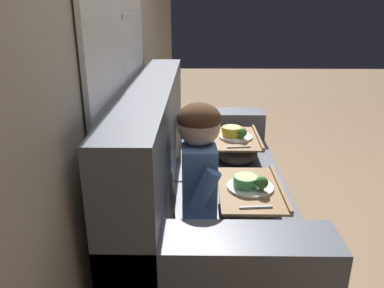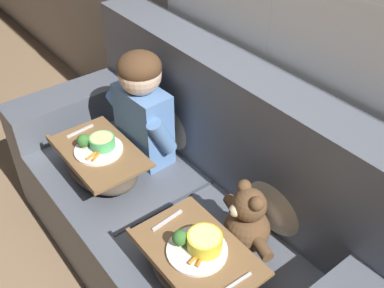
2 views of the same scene
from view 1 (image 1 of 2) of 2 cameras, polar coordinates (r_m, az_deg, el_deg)
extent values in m
plane|color=#8E7051|center=(2.42, 2.66, -15.74)|extent=(14.00, 14.00, 0.00)
cube|color=#A89E8E|center=(2.00, -12.08, 16.41)|extent=(8.00, 0.05, 2.60)
cube|color=white|center=(1.99, -10.96, 18.46)|extent=(1.36, 0.02, 1.31)
cube|color=black|center=(1.99, -11.14, 18.45)|extent=(1.31, 0.01, 1.26)
cube|color=white|center=(1.99, -10.85, 18.47)|extent=(0.02, 0.02, 1.26)
cube|color=white|center=(1.99, -10.85, 18.47)|extent=(1.31, 0.02, 0.02)
cube|color=#565B66|center=(2.29, 2.75, -11.02)|extent=(1.87, 0.86, 0.47)
cube|color=#565B66|center=(2.08, -5.86, 1.37)|extent=(1.87, 0.22, 0.57)
cube|color=#565B66|center=(1.42, 4.04, -17.08)|extent=(0.22, 0.86, 0.20)
cube|color=#565B66|center=(2.91, 2.37, 3.19)|extent=(0.22, 0.86, 0.20)
cube|color=#3D424C|center=(2.17, 3.39, -5.71)|extent=(0.01, 0.60, 0.01)
ellipsoid|color=#C1B293|center=(1.78, -4.62, -5.84)|extent=(0.36, 0.17, 0.38)
ellipsoid|color=#C1B293|center=(2.44, -3.11, 1.62)|extent=(0.34, 0.17, 0.36)
cube|color=#5B84BC|center=(1.77, 1.00, -5.48)|extent=(0.28, 0.17, 0.37)
sphere|color=beige|center=(1.67, 1.06, 2.86)|extent=(0.19, 0.19, 0.19)
ellipsoid|color=#4C331E|center=(1.66, 1.06, 3.97)|extent=(0.20, 0.20, 0.14)
cylinder|color=#5B84BC|center=(1.61, 1.87, -7.05)|extent=(0.08, 0.15, 0.21)
cylinder|color=#5B84BC|center=(1.90, 1.19, -2.60)|extent=(0.08, 0.15, 0.21)
sphere|color=brown|center=(2.47, 0.96, -0.18)|extent=(0.18, 0.18, 0.18)
sphere|color=brown|center=(2.42, 0.98, 2.77)|extent=(0.13, 0.13, 0.13)
sphere|color=brown|center=(2.36, 0.69, 3.62)|extent=(0.05, 0.05, 0.05)
sphere|color=brown|center=(2.45, 1.28, 4.24)|extent=(0.05, 0.05, 0.05)
sphere|color=beige|center=(2.41, 2.31, 2.51)|extent=(0.05, 0.05, 0.05)
sphere|color=black|center=(2.41, 2.61, 2.55)|extent=(0.02, 0.02, 0.02)
cylinder|color=brown|center=(2.35, 0.22, -0.73)|extent=(0.10, 0.07, 0.05)
cylinder|color=brown|center=(2.57, 1.65, 1.08)|extent=(0.10, 0.07, 0.05)
cylinder|color=brown|center=(2.43, 2.77, -2.21)|extent=(0.07, 0.09, 0.05)
cylinder|color=brown|center=(2.51, 3.21, -1.51)|extent=(0.07, 0.09, 0.05)
ellipsoid|color=#473D33|center=(1.84, 8.71, -8.82)|extent=(0.46, 0.29, 0.13)
cube|color=brown|center=(1.81, 8.83, -6.81)|extent=(0.47, 0.30, 0.01)
cube|color=brown|center=(1.83, 13.29, -6.35)|extent=(0.47, 0.02, 0.02)
cylinder|color=white|center=(1.80, 8.85, -6.47)|extent=(0.22, 0.22, 0.01)
cylinder|color=#4CAD60|center=(1.78, 8.17, -5.63)|extent=(0.12, 0.12, 0.05)
cylinder|color=#E5D189|center=(1.77, 8.20, -5.00)|extent=(0.10, 0.10, 0.01)
sphere|color=#38702D|center=(1.75, 10.61, -5.78)|extent=(0.06, 0.06, 0.06)
cylinder|color=#7A9E56|center=(1.76, 10.54, -6.68)|extent=(0.02, 0.02, 0.03)
cylinder|color=orange|center=(1.83, 10.21, -5.70)|extent=(0.03, 0.07, 0.01)
cylinder|color=orange|center=(1.84, 9.81, -5.46)|extent=(0.04, 0.06, 0.01)
cube|color=silver|center=(1.64, 9.70, -9.45)|extent=(0.02, 0.14, 0.01)
ellipsoid|color=#473D33|center=(2.49, 6.61, -0.74)|extent=(0.45, 0.29, 0.13)
cube|color=brown|center=(2.46, 6.68, 0.84)|extent=(0.46, 0.30, 0.01)
cube|color=brown|center=(2.48, 10.00, 1.12)|extent=(0.46, 0.02, 0.02)
cylinder|color=white|center=(2.46, 6.69, 1.10)|extent=(0.22, 0.22, 0.01)
cylinder|color=yellow|center=(2.45, 6.08, 1.95)|extent=(0.13, 0.13, 0.06)
cylinder|color=#E5D189|center=(2.44, 6.10, 2.52)|extent=(0.11, 0.11, 0.01)
sphere|color=#38702D|center=(2.40, 7.69, 1.72)|extent=(0.06, 0.06, 0.06)
cylinder|color=#7A9E56|center=(2.41, 7.66, 1.05)|extent=(0.02, 0.02, 0.03)
cylinder|color=orange|center=(2.48, 7.38, 1.57)|extent=(0.03, 0.07, 0.01)
cylinder|color=orange|center=(2.50, 7.11, 1.71)|extent=(0.04, 0.06, 0.01)
cube|color=silver|center=(2.29, 7.12, -0.45)|extent=(0.03, 0.14, 0.01)
cube|color=silver|center=(2.63, 6.32, 2.37)|extent=(0.02, 0.17, 0.01)
camera|label=2|loc=(3.25, 18.89, 27.65)|focal=42.00mm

